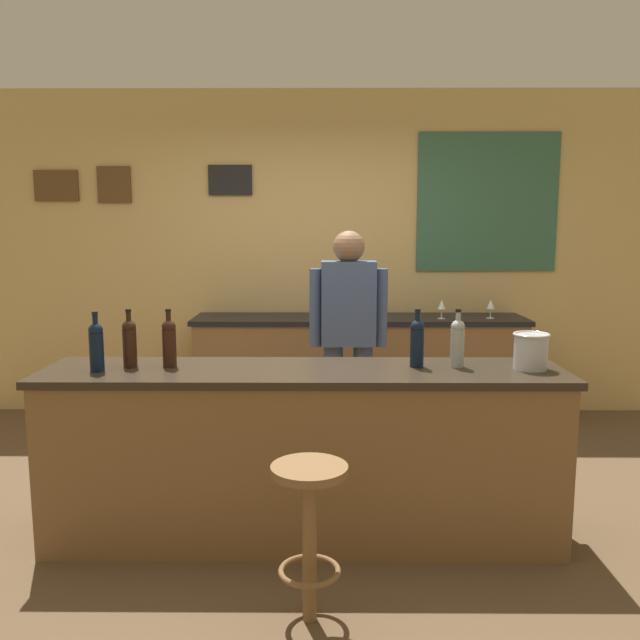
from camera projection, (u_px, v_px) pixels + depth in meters
ground_plane at (306, 504)px, 3.86m from camera, size 10.00×10.00×0.00m
back_wall at (316, 253)px, 5.66m from camera, size 6.00×0.09×2.80m
bar_counter at (304, 454)px, 3.40m from camera, size 2.70×0.60×0.92m
side_counter at (359, 370)px, 5.43m from camera, size 2.75×0.56×0.90m
bartender at (348, 333)px, 4.32m from camera, size 0.52×0.21×1.62m
bar_stool at (309, 517)px, 2.67m from camera, size 0.32×0.32×0.68m
wine_bottle_a at (96, 345)px, 3.25m from camera, size 0.07×0.07×0.31m
wine_bottle_b at (130, 341)px, 3.36m from camera, size 0.07×0.07×0.31m
wine_bottle_c at (169, 341)px, 3.36m from camera, size 0.07×0.07×0.31m
wine_bottle_d at (417, 341)px, 3.36m from camera, size 0.07×0.07×0.31m
wine_bottle_e at (457, 341)px, 3.36m from camera, size 0.07×0.07×0.31m
ice_bucket at (531, 350)px, 3.31m from camera, size 0.19×0.19×0.19m
wine_glass_a at (442, 305)px, 5.25m from camera, size 0.07×0.07×0.16m
wine_glass_b at (491, 305)px, 5.27m from camera, size 0.07×0.07×0.16m
coffee_mug at (369, 311)px, 5.35m from camera, size 0.13×0.08×0.09m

